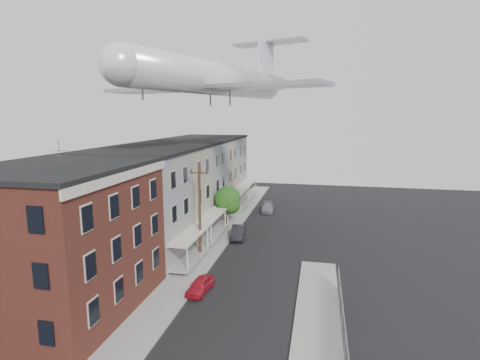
# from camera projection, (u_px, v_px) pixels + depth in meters

# --- Properties ---
(sidewalk_left) EXTENTS (3.00, 62.00, 0.12)m
(sidewalk_left) POSITION_uv_depth(u_px,v_px,m) (218.00, 238.00, 41.64)
(sidewalk_left) COLOR gray
(sidewalk_left) RESTS_ON ground
(sidewalk_right) EXTENTS (3.00, 26.00, 0.12)m
(sidewalk_right) POSITION_uv_depth(u_px,v_px,m) (317.00, 347.00, 22.02)
(sidewalk_right) COLOR gray
(sidewalk_right) RESTS_ON ground
(curb_left) EXTENTS (0.15, 62.00, 0.14)m
(curb_left) POSITION_uv_depth(u_px,v_px,m) (231.00, 239.00, 41.34)
(curb_left) COLOR gray
(curb_left) RESTS_ON ground
(curb_right) EXTENTS (0.15, 26.00, 0.14)m
(curb_right) POSITION_uv_depth(u_px,v_px,m) (292.00, 344.00, 22.32)
(curb_right) COLOR gray
(curb_right) RESTS_ON ground
(corner_building) EXTENTS (10.31, 12.30, 12.15)m
(corner_building) POSITION_uv_depth(u_px,v_px,m) (61.00, 239.00, 25.74)
(corner_building) COLOR #351310
(corner_building) RESTS_ON ground
(row_house_a) EXTENTS (11.98, 7.00, 10.30)m
(row_house_a) POSITION_uv_depth(u_px,v_px,m) (130.00, 207.00, 34.89)
(row_house_a) COLOR slate
(row_house_a) RESTS_ON ground
(row_house_b) EXTENTS (11.98, 7.00, 10.30)m
(row_house_b) POSITION_uv_depth(u_px,v_px,m) (161.00, 192.00, 41.64)
(row_house_b) COLOR gray
(row_house_b) RESTS_ON ground
(row_house_c) EXTENTS (11.98, 7.00, 10.30)m
(row_house_c) POSITION_uv_depth(u_px,v_px,m) (183.00, 181.00, 48.38)
(row_house_c) COLOR slate
(row_house_c) RESTS_ON ground
(row_house_d) EXTENTS (11.98, 7.00, 10.30)m
(row_house_d) POSITION_uv_depth(u_px,v_px,m) (200.00, 173.00, 55.13)
(row_house_d) COLOR gray
(row_house_d) RESTS_ON ground
(row_house_e) EXTENTS (11.98, 7.00, 10.30)m
(row_house_e) POSITION_uv_depth(u_px,v_px,m) (213.00, 167.00, 61.87)
(row_house_e) COLOR slate
(row_house_e) RESTS_ON ground
(chainlink_fence) EXTENTS (0.06, 18.06, 1.90)m
(chainlink_fence) POSITION_uv_depth(u_px,v_px,m) (345.00, 346.00, 20.59)
(chainlink_fence) COLOR gray
(chainlink_fence) RESTS_ON ground
(utility_pole) EXTENTS (1.80, 0.26, 9.00)m
(utility_pole) POSITION_uv_depth(u_px,v_px,m) (200.00, 211.00, 35.10)
(utility_pole) COLOR black
(utility_pole) RESTS_ON ground
(street_tree) EXTENTS (3.22, 3.20, 5.20)m
(street_tree) POSITION_uv_depth(u_px,v_px,m) (228.00, 201.00, 44.80)
(street_tree) COLOR black
(street_tree) RESTS_ON ground
(car_near) EXTENTS (1.68, 3.46, 1.14)m
(car_near) POSITION_uv_depth(u_px,v_px,m) (200.00, 285.00, 28.91)
(car_near) COLOR #B41728
(car_near) RESTS_ON ground
(car_mid) EXTENTS (1.97, 4.26, 1.35)m
(car_mid) POSITION_uv_depth(u_px,v_px,m) (238.00, 232.00, 41.70)
(car_mid) COLOR black
(car_mid) RESTS_ON ground
(car_far) EXTENTS (2.03, 4.18, 1.17)m
(car_far) POSITION_uv_depth(u_px,v_px,m) (267.00, 208.00, 53.32)
(car_far) COLOR gray
(car_far) RESTS_ON ground
(airplane) EXTENTS (25.31, 28.97, 8.39)m
(airplane) POSITION_uv_depth(u_px,v_px,m) (218.00, 79.00, 39.59)
(airplane) COLOR silver
(airplane) RESTS_ON ground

